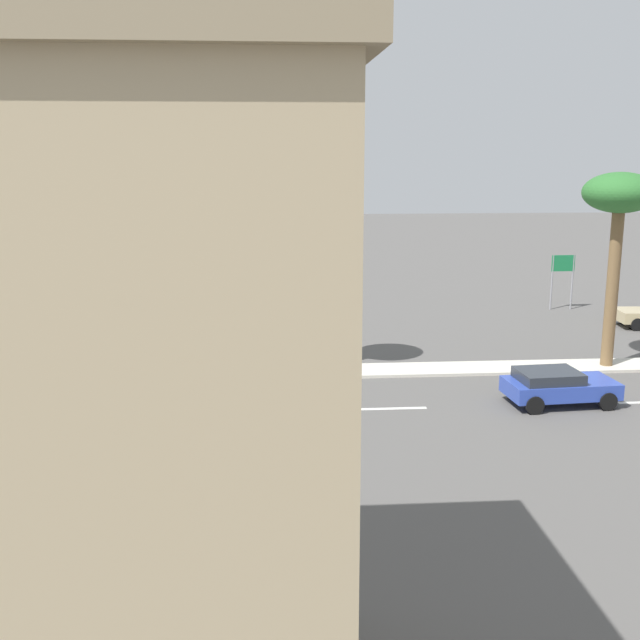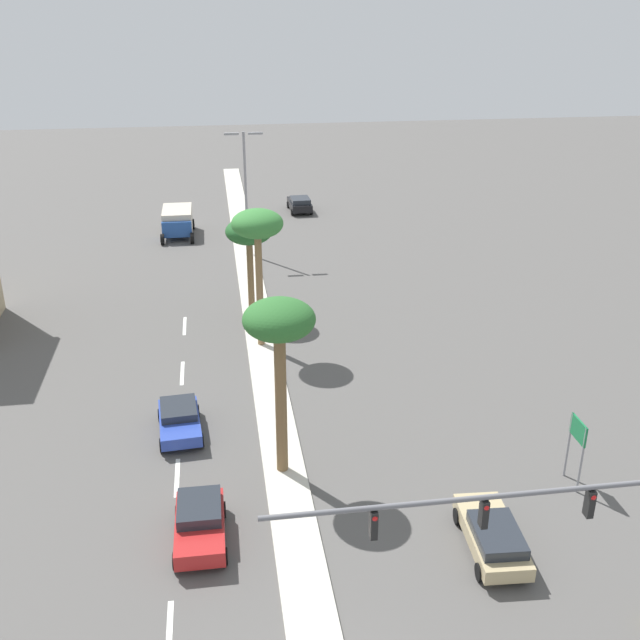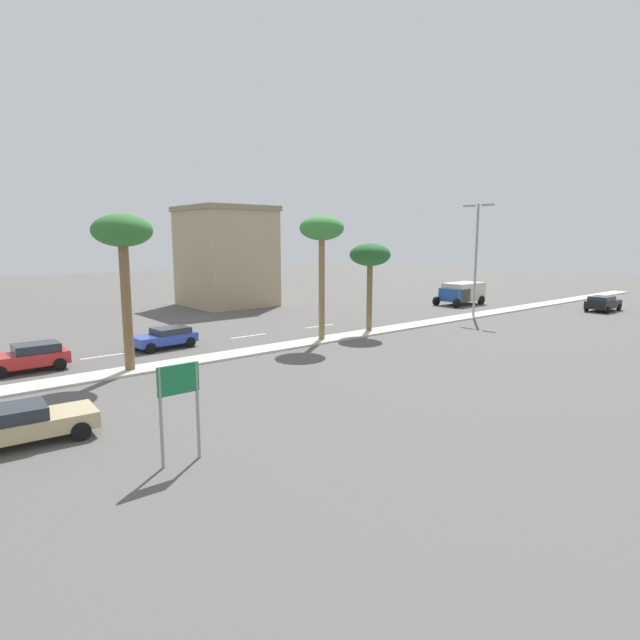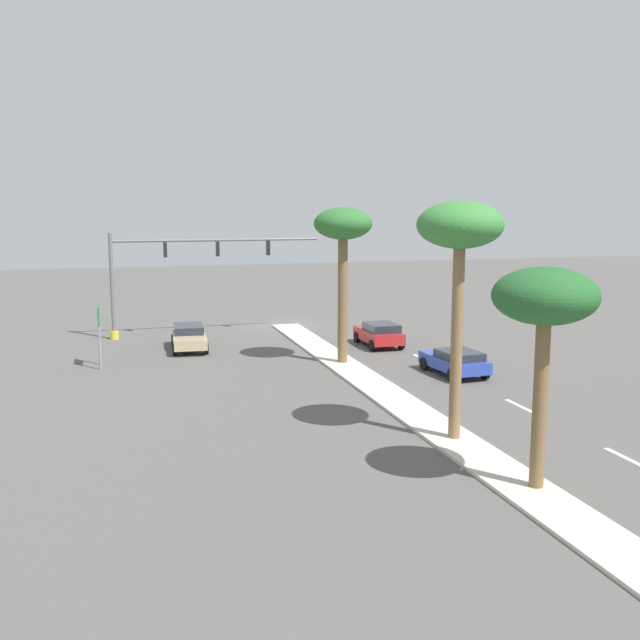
% 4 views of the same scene
% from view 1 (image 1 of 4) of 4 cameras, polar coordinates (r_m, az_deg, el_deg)
% --- Properties ---
extents(ground_plane, '(160.00, 160.00, 0.00)m').
position_cam_1_polar(ground_plane, '(31.20, -8.82, -4.07)').
color(ground_plane, '#565451').
extents(lane_stripe_rear, '(0.20, 2.80, 0.01)m').
position_cam_1_polar(lane_stripe_rear, '(27.05, 4.94, -6.54)').
color(lane_stripe_rear, silver).
rests_on(lane_stripe_rear, ground).
extents(lane_stripe_front, '(0.20, 2.80, 0.01)m').
position_cam_1_polar(lane_stripe_front, '(26.82, -8.83, -6.82)').
color(lane_stripe_front, silver).
rests_on(lane_stripe_front, ground).
extents(directional_road_sign, '(0.10, 1.31, 3.08)m').
position_cam_1_polar(directional_road_sign, '(45.37, 17.48, 3.49)').
color(directional_road_sign, gray).
rests_on(directional_road_sign, ground).
extents(commercial_building, '(8.66, 7.92, 9.90)m').
position_cam_1_polar(commercial_building, '(10.53, -21.57, -9.57)').
color(commercial_building, tan).
rests_on(commercial_building, ground).
extents(palm_tree_left, '(2.92, 2.92, 7.84)m').
position_cam_1_polar(palm_tree_left, '(32.98, 21.23, 8.09)').
color(palm_tree_left, brown).
rests_on(palm_tree_left, median_curb).
extents(palm_tree_front, '(2.89, 2.89, 8.10)m').
position_cam_1_polar(palm_tree_front, '(29.87, -1.73, 9.24)').
color(palm_tree_front, olive).
rests_on(palm_tree_front, median_curb).
extents(palm_tree_outboard, '(2.91, 2.91, 6.29)m').
position_cam_1_polar(palm_tree_outboard, '(29.92, -10.76, 5.79)').
color(palm_tree_outboard, brown).
rests_on(palm_tree_outboard, median_curb).
extents(sedan_blue_right, '(2.21, 3.93, 1.25)m').
position_cam_1_polar(sedan_blue_right, '(28.48, 17.13, -4.65)').
color(sedan_blue_right, '#2D47AD').
rests_on(sedan_blue_right, ground).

